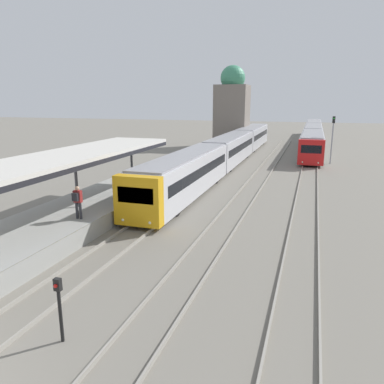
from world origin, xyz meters
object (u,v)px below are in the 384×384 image
(person_on_platform, at_px, (78,200))
(signal_post_near, at_px, (59,303))
(train_near, at_px, (230,148))
(signal_mast_far, at_px, (333,134))
(train_far, at_px, (313,134))

(person_on_platform, bearing_deg, signal_post_near, -59.03)
(train_near, height_order, signal_post_near, train_near)
(train_near, relative_size, signal_mast_far, 8.94)
(person_on_platform, xyz_separation_m, signal_mast_far, (12.77, 27.42, 1.26))
(train_near, xyz_separation_m, train_far, (8.33, 21.49, -0.04))
(train_near, bearing_deg, signal_mast_far, 17.94)
(train_far, relative_size, signal_post_near, 22.06)
(signal_mast_far, bearing_deg, signal_post_near, -103.38)
(signal_post_near, bearing_deg, train_near, 93.74)
(person_on_platform, height_order, signal_post_near, person_on_platform)
(train_far, bearing_deg, train_near, -111.18)
(train_far, relative_size, signal_mast_far, 8.52)
(person_on_platform, distance_m, signal_post_near, 8.72)
(signal_mast_far, bearing_deg, train_near, -162.06)
(person_on_platform, relative_size, train_far, 0.04)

